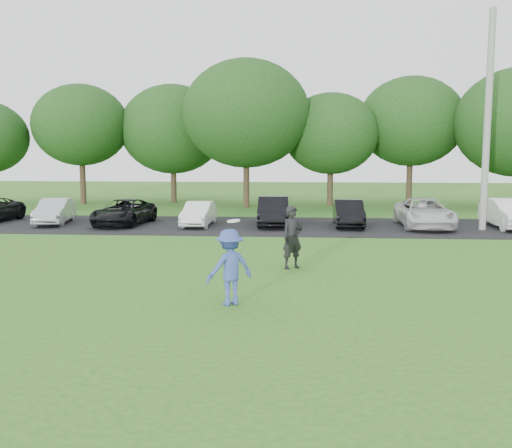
{
  "coord_description": "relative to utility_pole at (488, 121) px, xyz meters",
  "views": [
    {
      "loc": [
        1.22,
        -12.01,
        3.28
      ],
      "look_at": [
        0.0,
        3.5,
        1.3
      ],
      "focal_mm": 40.0,
      "sensor_mm": 36.0,
      "label": 1
    }
  ],
  "objects": [
    {
      "name": "tree_row",
      "position": [
        -7.31,
        10.43,
        0.4
      ],
      "size": [
        42.39,
        9.85,
        8.64
      ],
      "color": "#38281C",
      "rests_on": "ground"
    },
    {
      "name": "utility_pole",
      "position": [
        0.0,
        0.0,
        0.0
      ],
      "size": [
        0.28,
        0.28,
        9.01
      ],
      "primitive_type": "cylinder",
      "color": "gray",
      "rests_on": "ground"
    },
    {
      "name": "ground",
      "position": [
        -8.83,
        -12.33,
        -4.51
      ],
      "size": [
        100.0,
        100.0,
        0.0
      ],
      "primitive_type": "plane",
      "color": "#32671D",
      "rests_on": "ground"
    },
    {
      "name": "frisbee_player",
      "position": [
        -9.1,
        -12.44,
        -3.68
      ],
      "size": [
        1.22,
        1.09,
        1.89
      ],
      "color": "#3A50A5",
      "rests_on": "ground"
    },
    {
      "name": "camera_bystander",
      "position": [
        -7.82,
        -8.48,
        -3.62
      ],
      "size": [
        0.77,
        0.72,
        1.77
      ],
      "color": "black",
      "rests_on": "ground"
    },
    {
      "name": "parked_cars",
      "position": [
        -8.56,
        0.66,
        -3.88
      ],
      "size": [
        28.64,
        4.54,
        1.26
      ],
      "color": "black",
      "rests_on": "parking_lot"
    },
    {
      "name": "parking_lot",
      "position": [
        -8.83,
        0.67,
        -4.49
      ],
      "size": [
        32.0,
        6.5,
        0.03
      ],
      "primitive_type": "cube",
      "color": "black",
      "rests_on": "ground"
    }
  ]
}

